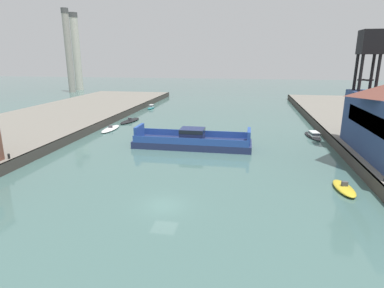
# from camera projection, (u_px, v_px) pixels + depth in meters

# --- Properties ---
(ground_plane) EXTENTS (400.00, 400.00, 0.00)m
(ground_plane) POSITION_uv_depth(u_px,v_px,m) (164.00, 205.00, 31.56)
(ground_plane) COLOR #476B66
(chain_ferry) EXTENTS (19.35, 5.85, 3.30)m
(chain_ferry) POSITION_uv_depth(u_px,v_px,m) (192.00, 141.00, 52.02)
(chain_ferry) COLOR navy
(chain_ferry) RESTS_ON ground
(moored_boat_near_left) EXTENTS (3.33, 8.02, 0.95)m
(moored_boat_near_left) POSITION_uv_depth(u_px,v_px,m) (130.00, 121.00, 72.83)
(moored_boat_near_left) COLOR black
(moored_boat_near_left) RESTS_ON ground
(moored_boat_near_right) EXTENTS (2.28, 7.54, 0.93)m
(moored_boat_near_right) POSITION_uv_depth(u_px,v_px,m) (111.00, 129.00, 64.60)
(moored_boat_near_right) COLOR white
(moored_boat_near_right) RESTS_ON ground
(moored_boat_mid_left) EXTENTS (2.98, 7.16, 1.15)m
(moored_boat_mid_left) POSITION_uv_depth(u_px,v_px,m) (313.00, 135.00, 58.47)
(moored_boat_mid_left) COLOR black
(moored_boat_mid_left) RESTS_ON ground
(moored_boat_mid_right) EXTENTS (1.55, 5.21, 1.10)m
(moored_boat_mid_right) POSITION_uv_depth(u_px,v_px,m) (151.00, 107.00, 91.78)
(moored_boat_mid_right) COLOR #237075
(moored_boat_mid_right) RESTS_ON ground
(moored_boat_far_left) EXTENTS (2.23, 5.11, 1.09)m
(moored_boat_far_left) POSITION_uv_depth(u_px,v_px,m) (344.00, 188.00, 34.96)
(moored_boat_far_left) COLOR yellow
(moored_boat_far_left) RESTS_ON ground
(crane_tower) EXTENTS (2.99, 2.99, 16.71)m
(crane_tower) POSITION_uv_depth(u_px,v_px,m) (369.00, 57.00, 46.36)
(crane_tower) COLOR black
(crane_tower) RESTS_ON quay_right
(bollard_left_aft) EXTENTS (0.32, 0.32, 0.71)m
(bollard_left_aft) POSITION_uv_depth(u_px,v_px,m) (9.00, 156.00, 41.11)
(bollard_left_aft) COLOR black
(bollard_left_aft) RESTS_ON quay_left
(smokestack_distant_a) EXTENTS (3.63, 3.63, 33.35)m
(smokestack_distant_a) POSITION_uv_depth(u_px,v_px,m) (76.00, 50.00, 140.65)
(smokestack_distant_a) COLOR beige
(smokestack_distant_a) RESTS_ON ground
(smokestack_distant_b) EXTENTS (2.90, 2.90, 33.62)m
(smokestack_distant_b) POSITION_uv_depth(u_px,v_px,m) (68.00, 49.00, 130.12)
(smokestack_distant_b) COLOR #9E998E
(smokestack_distant_b) RESTS_ON ground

